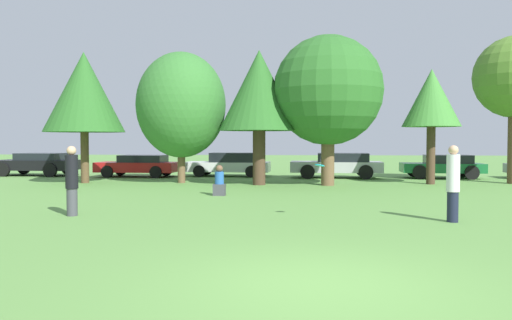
{
  "coord_description": "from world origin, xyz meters",
  "views": [
    {
      "loc": [
        -0.32,
        -6.67,
        1.87
      ],
      "look_at": [
        -1.33,
        5.95,
        1.4
      ],
      "focal_mm": 36.21,
      "sensor_mm": 36.0,
      "label": 1
    }
  ],
  "objects_px": {
    "tree_2": "(259,91)",
    "tree_4": "(431,99)",
    "bystander_sitting": "(219,183)",
    "tree_0": "(84,92)",
    "parked_car_white": "(230,164)",
    "tree_3": "(328,91)",
    "parked_car_green": "(443,166)",
    "tree_1": "(181,105)",
    "frisbee": "(320,165)",
    "parked_car_silver": "(338,164)",
    "parked_car_red": "(139,165)",
    "person_catcher": "(453,183)",
    "parked_car_black": "(38,163)",
    "person_thrower": "(72,180)"
  },
  "relations": [
    {
      "from": "tree_2",
      "to": "tree_4",
      "type": "distance_m",
      "value": 7.39
    },
    {
      "from": "bystander_sitting",
      "to": "tree_0",
      "type": "height_order",
      "value": "tree_0"
    },
    {
      "from": "tree_4",
      "to": "parked_car_white",
      "type": "xyz_separation_m",
      "value": [
        -9.25,
        4.23,
        -3.01
      ]
    },
    {
      "from": "bystander_sitting",
      "to": "tree_2",
      "type": "bearing_deg",
      "value": 76.54
    },
    {
      "from": "tree_3",
      "to": "parked_car_green",
      "type": "height_order",
      "value": "tree_3"
    },
    {
      "from": "parked_car_green",
      "to": "tree_1",
      "type": "bearing_deg",
      "value": 19.6
    },
    {
      "from": "frisbee",
      "to": "tree_4",
      "type": "relative_size",
      "value": 0.05
    },
    {
      "from": "bystander_sitting",
      "to": "parked_car_green",
      "type": "bearing_deg",
      "value": 41.85
    },
    {
      "from": "tree_4",
      "to": "parked_car_silver",
      "type": "height_order",
      "value": "tree_4"
    },
    {
      "from": "tree_0",
      "to": "tree_1",
      "type": "relative_size",
      "value": 1.0
    },
    {
      "from": "tree_2",
      "to": "frisbee",
      "type": "bearing_deg",
      "value": -77.1
    },
    {
      "from": "tree_1",
      "to": "parked_car_red",
      "type": "xyz_separation_m",
      "value": [
        -3.05,
        3.56,
        -2.83
      ]
    },
    {
      "from": "tree_0",
      "to": "frisbee",
      "type": "bearing_deg",
      "value": -44.48
    },
    {
      "from": "person_catcher",
      "to": "tree_3",
      "type": "relative_size",
      "value": 0.28
    },
    {
      "from": "tree_0",
      "to": "parked_car_green",
      "type": "xyz_separation_m",
      "value": [
        16.62,
        4.15,
        -3.36
      ]
    },
    {
      "from": "frisbee",
      "to": "parked_car_black",
      "type": "xyz_separation_m",
      "value": [
        -14.37,
        14.12,
        -0.61
      ]
    },
    {
      "from": "tree_4",
      "to": "parked_car_silver",
      "type": "xyz_separation_m",
      "value": [
        -3.68,
        3.46,
        -2.97
      ]
    },
    {
      "from": "parked_car_red",
      "to": "tree_3",
      "type": "bearing_deg",
      "value": 157.88
    },
    {
      "from": "person_thrower",
      "to": "parked_car_black",
      "type": "height_order",
      "value": "person_thrower"
    },
    {
      "from": "person_thrower",
      "to": "tree_3",
      "type": "distance_m",
      "value": 11.96
    },
    {
      "from": "tree_4",
      "to": "parked_car_silver",
      "type": "relative_size",
      "value": 1.08
    },
    {
      "from": "person_catcher",
      "to": "tree_1",
      "type": "relative_size",
      "value": 0.31
    },
    {
      "from": "tree_1",
      "to": "tree_3",
      "type": "distance_m",
      "value": 6.47
    },
    {
      "from": "parked_car_black",
      "to": "parked_car_silver",
      "type": "height_order",
      "value": "parked_car_silver"
    },
    {
      "from": "parked_car_black",
      "to": "parked_car_silver",
      "type": "xyz_separation_m",
      "value": [
        15.87,
        -0.4,
        0.01
      ]
    },
    {
      "from": "tree_4",
      "to": "parked_car_red",
      "type": "distance_m",
      "value": 14.62
    },
    {
      "from": "tree_0",
      "to": "tree_2",
      "type": "height_order",
      "value": "tree_0"
    },
    {
      "from": "person_thrower",
      "to": "tree_0",
      "type": "relative_size",
      "value": 0.3
    },
    {
      "from": "parked_car_silver",
      "to": "parked_car_green",
      "type": "bearing_deg",
      "value": -175.51
    },
    {
      "from": "person_catcher",
      "to": "frisbee",
      "type": "height_order",
      "value": "person_catcher"
    },
    {
      "from": "tree_2",
      "to": "parked_car_red",
      "type": "distance_m",
      "value": 8.53
    },
    {
      "from": "person_thrower",
      "to": "parked_car_silver",
      "type": "xyz_separation_m",
      "value": [
        7.63,
        13.72,
        -0.22
      ]
    },
    {
      "from": "parked_car_red",
      "to": "frisbee",
      "type": "bearing_deg",
      "value": 125.17
    },
    {
      "from": "person_thrower",
      "to": "tree_0",
      "type": "bearing_deg",
      "value": 112.83
    },
    {
      "from": "frisbee",
      "to": "parked_car_white",
      "type": "relative_size",
      "value": 0.05
    },
    {
      "from": "frisbee",
      "to": "bystander_sitting",
      "type": "xyz_separation_m",
      "value": [
        -3.18,
        5.01,
        -0.85
      ]
    },
    {
      "from": "bystander_sitting",
      "to": "tree_1",
      "type": "height_order",
      "value": "tree_1"
    },
    {
      "from": "bystander_sitting",
      "to": "parked_car_black",
      "type": "distance_m",
      "value": 14.42
    },
    {
      "from": "tree_3",
      "to": "parked_car_green",
      "type": "distance_m",
      "value": 8.22
    },
    {
      "from": "bystander_sitting",
      "to": "tree_4",
      "type": "xyz_separation_m",
      "value": [
        8.37,
        5.25,
        3.21
      ]
    },
    {
      "from": "tree_0",
      "to": "parked_car_white",
      "type": "xyz_separation_m",
      "value": [
        5.84,
        4.76,
        -3.35
      ]
    },
    {
      "from": "person_catcher",
      "to": "parked_car_black",
      "type": "xyz_separation_m",
      "value": [
        -17.4,
        14.37,
        -0.24
      ]
    },
    {
      "from": "frisbee",
      "to": "parked_car_green",
      "type": "bearing_deg",
      "value": 64.17
    },
    {
      "from": "frisbee",
      "to": "parked_car_green",
      "type": "distance_m",
      "value": 15.44
    },
    {
      "from": "frisbee",
      "to": "person_catcher",
      "type": "bearing_deg",
      "value": -4.86
    },
    {
      "from": "person_catcher",
      "to": "tree_3",
      "type": "distance_m",
      "value": 10.3
    },
    {
      "from": "person_thrower",
      "to": "parked_car_black",
      "type": "relative_size",
      "value": 0.41
    },
    {
      "from": "person_thrower",
      "to": "tree_0",
      "type": "height_order",
      "value": "tree_0"
    },
    {
      "from": "tree_2",
      "to": "tree_3",
      "type": "height_order",
      "value": "tree_3"
    },
    {
      "from": "tree_4",
      "to": "parked_car_black",
      "type": "distance_m",
      "value": 20.15
    }
  ]
}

